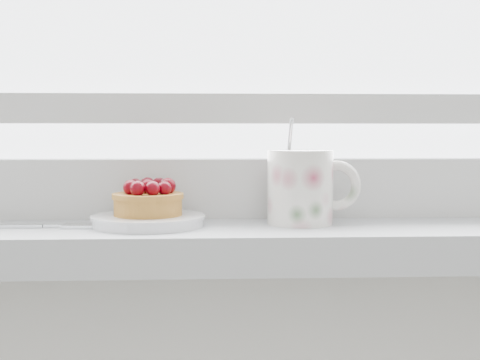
{
  "coord_description": "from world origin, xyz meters",
  "views": [
    {
      "loc": [
        -0.01,
        1.16,
        1.04
      ],
      "look_at": [
        0.03,
        1.88,
        0.99
      ],
      "focal_mm": 50.0,
      "sensor_mm": 36.0,
      "label": 1
    }
  ],
  "objects": [
    {
      "name": "floral_mug",
      "position": [
        0.1,
        1.9,
        0.98
      ],
      "size": [
        0.11,
        0.08,
        0.12
      ],
      "color": "white",
      "rests_on": "windowsill"
    },
    {
      "name": "fork",
      "position": [
        -0.2,
        1.88,
        0.94
      ],
      "size": [
        0.21,
        0.03,
        0.0
      ],
      "color": "silver",
      "rests_on": "windowsill"
    },
    {
      "name": "raspberry_tart",
      "position": [
        -0.07,
        1.89,
        0.97
      ],
      "size": [
        0.08,
        0.08,
        0.04
      ],
      "color": "#986021",
      "rests_on": "saucer"
    },
    {
      "name": "saucer",
      "position": [
        -0.07,
        1.89,
        0.95
      ],
      "size": [
        0.12,
        0.12,
        0.01
      ],
      "primitive_type": "cylinder",
      "color": "white",
      "rests_on": "windowsill"
    }
  ]
}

